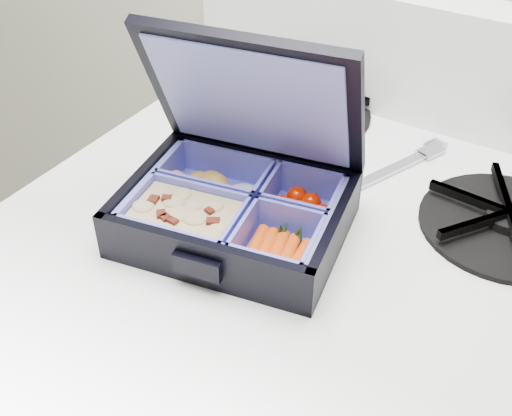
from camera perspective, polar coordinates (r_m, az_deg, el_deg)
The scene contains 4 objects.
bento_box at distance 0.60m, azimuth -1.87°, elevation -0.39°, with size 0.20×0.16×0.05m, color black, non-canonical shape.
burner_grate at distance 0.66m, azimuth 21.51°, elevation -0.78°, with size 0.17×0.17×0.02m, color black.
burner_grate_rear at distance 0.80m, azimuth 4.27°, elevation 8.78°, with size 0.16×0.16×0.02m, color black.
fork at distance 0.70m, azimuth 10.58°, elevation 2.71°, with size 0.02×0.18×0.01m, color #A7A7B3, non-canonical shape.
Camera 1 is at (0.46, 1.25, 1.34)m, focal length 45.00 mm.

